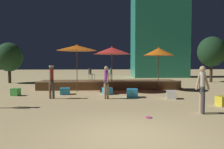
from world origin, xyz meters
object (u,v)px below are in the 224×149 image
(cube_seat_5, at_px, (132,93))
(background_tree_0, at_px, (9,57))
(cube_seat_4, at_px, (171,95))
(cube_seat_3, at_px, (16,92))
(cube_seat_0, at_px, (223,101))
(person_1, at_px, (52,80))
(person_2, at_px, (106,81))
(patio_umbrella_0, at_px, (112,51))
(patio_umbrella_1, at_px, (77,48))
(patio_umbrella_2, at_px, (159,52))
(bistro_chair_1, at_px, (91,73))
(bistro_chair_0, at_px, (110,73))
(background_tree_1, at_px, (212,52))
(cube_seat_2, at_px, (107,91))
(frisbee_disc, at_px, (149,117))
(cube_seat_1, at_px, (65,91))
(person_3, at_px, (202,87))

(cube_seat_5, distance_m, background_tree_0, 14.38)
(cube_seat_4, bearing_deg, cube_seat_3, 169.58)
(cube_seat_0, height_order, person_1, person_1)
(person_2, bearing_deg, patio_umbrella_0, 51.13)
(patio_umbrella_0, height_order, person_1, patio_umbrella_0)
(patio_umbrella_1, relative_size, background_tree_0, 0.82)
(patio_umbrella_2, xyz_separation_m, person_1, (-6.75, -3.27, -1.69))
(background_tree_0, bearing_deg, person_2, -47.54)
(cube_seat_0, bearing_deg, bistro_chair_1, 133.29)
(patio_umbrella_2, height_order, bistro_chair_0, patio_umbrella_2)
(cube_seat_0, relative_size, bistro_chair_0, 0.62)
(patio_umbrella_2, height_order, cube_seat_3, patio_umbrella_2)
(patio_umbrella_1, xyz_separation_m, person_1, (-1.07, -2.88, -1.91))
(patio_umbrella_1, xyz_separation_m, background_tree_1, (12.86, 6.72, 0.13))
(patio_umbrella_1, height_order, background_tree_1, background_tree_1)
(cube_seat_5, bearing_deg, cube_seat_2, 136.65)
(patio_umbrella_0, bearing_deg, cube_seat_0, -48.08)
(person_1, relative_size, frisbee_disc, 7.61)
(person_1, relative_size, background_tree_1, 0.39)
(patio_umbrella_0, height_order, cube_seat_0, patio_umbrella_0)
(cube_seat_0, relative_size, cube_seat_2, 0.83)
(background_tree_1, bearing_deg, cube_seat_1, -149.48)
(cube_seat_2, relative_size, frisbee_disc, 2.81)
(patio_umbrella_2, xyz_separation_m, background_tree_0, (-12.87, 6.46, -0.23))
(patio_umbrella_0, distance_m, background_tree_0, 11.80)
(person_3, distance_m, frisbee_disc, 2.46)
(frisbee_disc, bearing_deg, cube_seat_2, 101.86)
(frisbee_disc, bearing_deg, person_2, 107.81)
(background_tree_1, bearing_deg, patio_umbrella_0, -147.09)
(patio_umbrella_2, distance_m, person_2, 5.42)
(patio_umbrella_1, distance_m, background_tree_0, 9.94)
(cube_seat_1, relative_size, cube_seat_3, 1.35)
(cube_seat_2, xyz_separation_m, cube_seat_3, (-5.46, -0.26, 0.01))
(cube_seat_3, bearing_deg, patio_umbrella_1, 25.16)
(patio_umbrella_2, relative_size, cube_seat_2, 4.59)
(patio_umbrella_2, xyz_separation_m, person_3, (-0.26, -7.14, -1.71))
(cube_seat_3, relative_size, person_3, 0.28)
(cube_seat_2, bearing_deg, cube_seat_3, -177.28)
(person_1, bearing_deg, cube_seat_1, -101.60)
(cube_seat_3, xyz_separation_m, cube_seat_5, (6.82, -1.02, 0.02))
(patio_umbrella_0, bearing_deg, person_3, -65.30)
(patio_umbrella_1, xyz_separation_m, bistro_chair_0, (2.29, 1.66, -1.74))
(bistro_chair_0, bearing_deg, background_tree_0, -129.97)
(person_1, height_order, bistro_chair_1, person_1)
(bistro_chair_1, bearing_deg, person_3, 174.71)
(cube_seat_2, relative_size, person_2, 0.38)
(patio_umbrella_1, relative_size, cube_seat_5, 4.72)
(cube_seat_2, relative_size, background_tree_1, 0.15)
(patio_umbrella_1, xyz_separation_m, cube_seat_0, (7.08, -5.34, -2.73))
(cube_seat_0, height_order, cube_seat_2, cube_seat_0)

